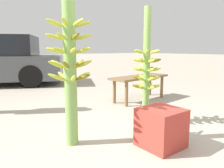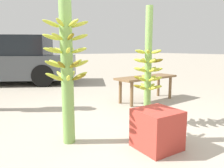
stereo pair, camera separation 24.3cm
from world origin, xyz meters
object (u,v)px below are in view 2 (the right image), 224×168
object	(u,v)px
banana_stalk_left	(67,63)
produce_crate	(157,129)
market_bench	(147,80)
banana_stalk_center	(148,68)
parked_car	(8,61)

from	to	relation	value
banana_stalk_left	produce_crate	bearing A→B (deg)	-41.51
banana_stalk_left	market_bench	bearing A→B (deg)	26.72
banana_stalk_left	banana_stalk_center	size ratio (longest dim) A/B	1.05
banana_stalk_center	parked_car	distance (m)	5.25
banana_stalk_left	market_bench	xyz separation A→B (m)	(2.08, 1.05, -0.47)
produce_crate	parked_car	bearing A→B (deg)	96.44
banana_stalk_left	banana_stalk_center	world-z (taller)	banana_stalk_left
market_bench	produce_crate	xyz separation A→B (m)	(-1.35, -1.69, -0.22)
banana_stalk_left	market_bench	distance (m)	2.37
banana_stalk_left	market_bench	size ratio (longest dim) A/B	1.21
parked_car	banana_stalk_left	bearing A→B (deg)	-153.20
parked_car	banana_stalk_center	bearing A→B (deg)	-140.45
banana_stalk_left	parked_car	world-z (taller)	banana_stalk_left
produce_crate	banana_stalk_left	bearing A→B (deg)	138.49
parked_car	produce_crate	size ratio (longest dim) A/B	10.56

